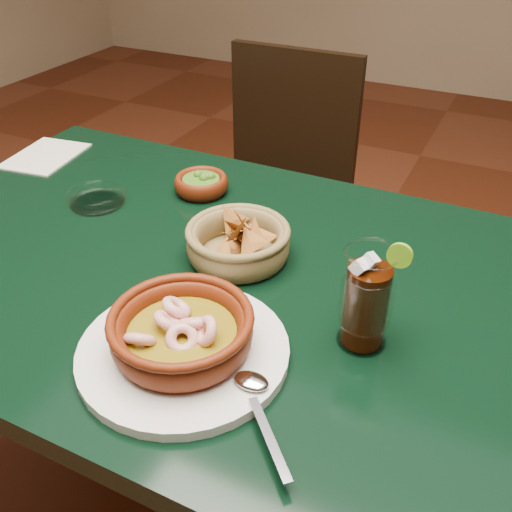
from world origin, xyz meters
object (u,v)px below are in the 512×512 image
at_px(dining_table, 192,303).
at_px(shrimp_plate, 182,337).
at_px(cola_drink, 367,299).
at_px(chip_basket, 238,242).
at_px(dining_chair, 276,196).

height_order(dining_table, shrimp_plate, shrimp_plate).
height_order(shrimp_plate, cola_drink, cola_drink).
bearing_deg(chip_basket, cola_drink, -23.28).
bearing_deg(chip_basket, shrimp_plate, -80.12).
bearing_deg(chip_basket, dining_table, -151.97).
distance_m(shrimp_plate, chip_basket, 0.25).
distance_m(shrimp_plate, cola_drink, 0.26).
bearing_deg(dining_table, cola_drink, -11.77).
xyz_separation_m(shrimp_plate, cola_drink, (0.21, 0.14, 0.04)).
height_order(dining_table, chip_basket, chip_basket).
height_order(chip_basket, cola_drink, cola_drink).
bearing_deg(chip_basket, dining_chair, 108.72).
bearing_deg(dining_table, shrimp_plate, -59.94).
relative_size(dining_table, shrimp_plate, 3.27).
relative_size(dining_table, dining_chair, 1.33).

